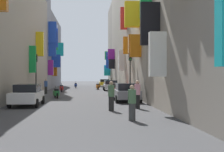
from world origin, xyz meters
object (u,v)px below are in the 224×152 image
Objects in this scene: parked_car_silver at (111,85)px; traffic_light_far_corner at (130,67)px; traffic_light_near_corner at (36,68)px; parked_car_yellow at (104,83)px; scooter_blue at (76,85)px; parked_car_red at (119,89)px; pedestrian_mid_street at (46,86)px; scooter_green at (56,93)px; scooter_red at (61,88)px; scooter_orange at (98,86)px; pedestrian_near_left at (132,103)px; pedestrian_crossing at (111,96)px; parked_car_grey at (127,92)px; parked_car_white at (27,95)px; pedestrian_near_right at (137,94)px.

traffic_light_far_corner is (0.75, -13.86, 2.13)m from parked_car_silver.
parked_car_yellow is at bearing 70.61° from traffic_light_near_corner.
parked_car_yellow is 7.14m from scooter_blue.
pedestrian_mid_street reaches higher than parked_car_red.
parked_car_silver is 14.50m from scooter_green.
scooter_blue is 11.26m from scooter_red.
pedestrian_near_left is (0.59, -30.38, 0.37)m from scooter_orange.
parked_car_red is at bearing 82.18° from pedestrian_crossing.
scooter_blue and scooter_orange have the same top height.
parked_car_red is 4.20m from traffic_light_far_corner.
scooter_blue is 15.24m from pedestrian_mid_street.
parked_car_grey is at bearing 84.03° from pedestrian_near_left.
parked_car_yellow is at bearing 77.82° from parked_car_white.
pedestrian_crossing is at bearing -148.03° from pedestrian_near_right.
parked_car_grey is (0.03, -30.91, 0.04)m from parked_car_yellow.
pedestrian_crossing is (4.74, -20.81, 0.42)m from scooter_red.
parked_car_red is 6.77m from scooter_green.
traffic_light_far_corner is (1.86, 13.62, 2.04)m from pedestrian_near_left.
traffic_light_far_corner is at bearing -21.50° from traffic_light_near_corner.
parked_car_white is 2.46× the size of pedestrian_near_left.
traffic_light_far_corner reaches higher than pedestrian_crossing.
scooter_orange is 17.11m from traffic_light_far_corner.
pedestrian_mid_street is 0.40× the size of traffic_light_near_corner.
parked_car_red is at bearing -74.54° from scooter_blue.
pedestrian_mid_street is at bearing -123.50° from scooter_orange.
scooter_orange is 25.42m from pedestrian_near_right.
scooter_orange and scooter_green have the same top height.
pedestrian_crossing is (-1.81, -13.22, 0.18)m from parked_car_red.
parked_car_red reaches higher than scooter_red.
parked_car_silver is 13.44m from traffic_light_near_corner.
parked_car_silver is at bearing 22.85° from scooter_red.
parked_car_silver is at bearing 89.80° from parked_car_grey.
parked_car_yellow is 13.47m from parked_car_silver.
scooter_green is at bearing 174.13° from traffic_light_far_corner.
pedestrian_near_left reaches higher than parked_car_red.
pedestrian_near_right is (7.33, -2.31, 0.12)m from parked_car_white.
pedestrian_near_left is at bearing -83.58° from scooter_blue.
pedestrian_mid_street is (-6.18, 17.01, -0.04)m from pedestrian_crossing.
scooter_green is (-0.96, -21.58, -0.00)m from scooter_blue.
scooter_orange is 11.33m from pedestrian_mid_street.
pedestrian_near_left reaches higher than parked_car_white.
parked_car_red is at bearing 86.16° from pedestrian_near_left.
traffic_light_far_corner is at bearing 37.82° from parked_car_white.
scooter_green is 11.27m from pedestrian_crossing.
scooter_blue is at bearing 99.43° from pedestrian_near_right.
traffic_light_far_corner is (0.71, -3.52, 2.18)m from parked_car_red.
parked_car_yellow is at bearing 87.41° from pedestrian_crossing.
parked_car_grey is 2.25× the size of pedestrian_near_right.
traffic_light_far_corner reaches higher than scooter_orange.
scooter_green is (-6.01, -26.62, -0.27)m from parked_car_yellow.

